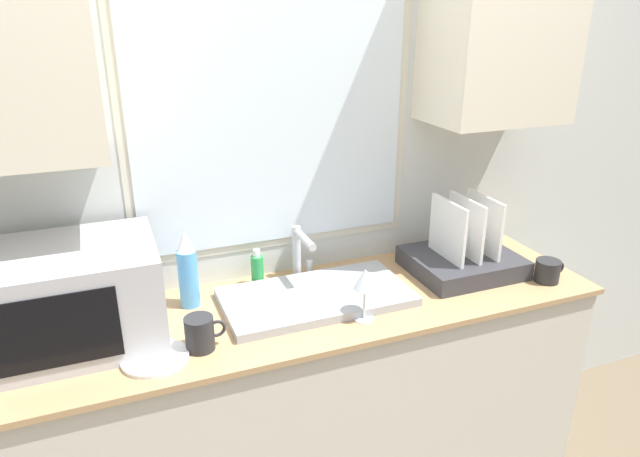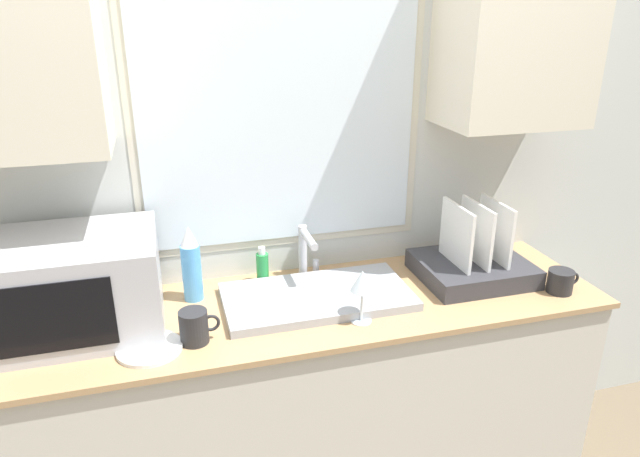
{
  "view_description": "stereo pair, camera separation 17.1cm",
  "coord_description": "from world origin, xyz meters",
  "px_view_note": "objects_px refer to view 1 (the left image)",
  "views": [
    {
      "loc": [
        -0.57,
        -1.33,
        1.84
      ],
      "look_at": [
        0.05,
        0.25,
        1.18
      ],
      "focal_mm": 32.0,
      "sensor_mm": 36.0,
      "label": 1
    },
    {
      "loc": [
        -0.41,
        -1.39,
        1.84
      ],
      "look_at": [
        0.05,
        0.25,
        1.18
      ],
      "focal_mm": 32.0,
      "sensor_mm": 36.0,
      "label": 2
    }
  ],
  "objects_px": {
    "microwave": "(71,297)",
    "wine_glass": "(365,281)",
    "mug_near_sink": "(200,333)",
    "soap_bottle": "(257,270)",
    "dish_rack": "(463,257)",
    "faucet": "(300,249)",
    "spray_bottle": "(188,270)"
  },
  "relations": [
    {
      "from": "faucet",
      "to": "dish_rack",
      "type": "xyz_separation_m",
      "value": [
        0.6,
        -0.15,
        -0.07
      ]
    },
    {
      "from": "faucet",
      "to": "mug_near_sink",
      "type": "height_order",
      "value": "faucet"
    },
    {
      "from": "dish_rack",
      "to": "faucet",
      "type": "bearing_deg",
      "value": 165.71
    },
    {
      "from": "faucet",
      "to": "mug_near_sink",
      "type": "bearing_deg",
      "value": -143.41
    },
    {
      "from": "spray_bottle",
      "to": "mug_near_sink",
      "type": "bearing_deg",
      "value": -93.26
    },
    {
      "from": "wine_glass",
      "to": "dish_rack",
      "type": "bearing_deg",
      "value": 20.47
    },
    {
      "from": "dish_rack",
      "to": "spray_bottle",
      "type": "height_order",
      "value": "dish_rack"
    },
    {
      "from": "faucet",
      "to": "microwave",
      "type": "bearing_deg",
      "value": -169.98
    },
    {
      "from": "dish_rack",
      "to": "spray_bottle",
      "type": "bearing_deg",
      "value": 173.58
    },
    {
      "from": "microwave",
      "to": "soap_bottle",
      "type": "distance_m",
      "value": 0.63
    },
    {
      "from": "mug_near_sink",
      "to": "wine_glass",
      "type": "bearing_deg",
      "value": -2.58
    },
    {
      "from": "soap_bottle",
      "to": "mug_near_sink",
      "type": "distance_m",
      "value": 0.43
    },
    {
      "from": "soap_bottle",
      "to": "mug_near_sink",
      "type": "height_order",
      "value": "soap_bottle"
    },
    {
      "from": "mug_near_sink",
      "to": "soap_bottle",
      "type": "bearing_deg",
      "value": 51.57
    },
    {
      "from": "spray_bottle",
      "to": "mug_near_sink",
      "type": "xyz_separation_m",
      "value": [
        -0.02,
        -0.28,
        -0.08
      ]
    },
    {
      "from": "faucet",
      "to": "wine_glass",
      "type": "bearing_deg",
      "value": -74.54
    },
    {
      "from": "microwave",
      "to": "faucet",
      "type": "bearing_deg",
      "value": 10.02
    },
    {
      "from": "soap_bottle",
      "to": "wine_glass",
      "type": "bearing_deg",
      "value": -55.13
    },
    {
      "from": "microwave",
      "to": "wine_glass",
      "type": "height_order",
      "value": "microwave"
    },
    {
      "from": "spray_bottle",
      "to": "mug_near_sink",
      "type": "relative_size",
      "value": 2.21
    },
    {
      "from": "microwave",
      "to": "dish_rack",
      "type": "relative_size",
      "value": 1.28
    },
    {
      "from": "spray_bottle",
      "to": "wine_glass",
      "type": "relative_size",
      "value": 1.49
    },
    {
      "from": "microwave",
      "to": "dish_rack",
      "type": "xyz_separation_m",
      "value": [
        1.36,
        -0.02,
        -0.09
      ]
    },
    {
      "from": "soap_bottle",
      "to": "mug_near_sink",
      "type": "xyz_separation_m",
      "value": [
        -0.27,
        -0.34,
        -0.01
      ]
    },
    {
      "from": "spray_bottle",
      "to": "microwave",
      "type": "bearing_deg",
      "value": -164.75
    },
    {
      "from": "microwave",
      "to": "mug_near_sink",
      "type": "relative_size",
      "value": 4.12
    },
    {
      "from": "soap_bottle",
      "to": "dish_rack",
      "type": "bearing_deg",
      "value": -12.96
    },
    {
      "from": "soap_bottle",
      "to": "spray_bottle",
      "type": "bearing_deg",
      "value": -166.57
    },
    {
      "from": "dish_rack",
      "to": "mug_near_sink",
      "type": "distance_m",
      "value": 1.04
    },
    {
      "from": "microwave",
      "to": "dish_rack",
      "type": "bearing_deg",
      "value": -0.72
    },
    {
      "from": "microwave",
      "to": "spray_bottle",
      "type": "bearing_deg",
      "value": 15.25
    },
    {
      "from": "mug_near_sink",
      "to": "microwave",
      "type": "bearing_deg",
      "value": 151.75
    }
  ]
}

